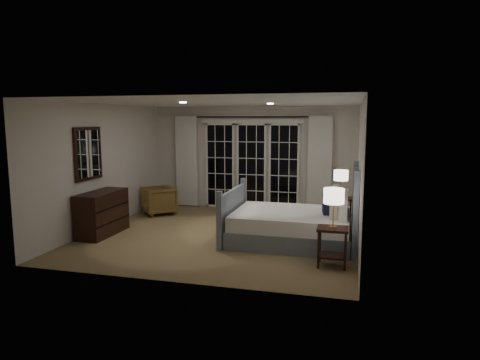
% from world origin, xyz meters
% --- Properties ---
extents(floor, '(5.00, 5.00, 0.00)m').
position_xyz_m(floor, '(0.00, 0.00, 0.00)').
color(floor, '#927A4F').
rests_on(floor, ground).
extents(ceiling, '(5.00, 5.00, 0.00)m').
position_xyz_m(ceiling, '(0.00, 0.00, 2.50)').
color(ceiling, white).
rests_on(ceiling, wall_back).
extents(wall_left, '(0.02, 5.00, 2.50)m').
position_xyz_m(wall_left, '(-2.50, 0.00, 1.25)').
color(wall_left, beige).
rests_on(wall_left, floor).
extents(wall_right, '(0.02, 5.00, 2.50)m').
position_xyz_m(wall_right, '(2.50, 0.00, 1.25)').
color(wall_right, beige).
rests_on(wall_right, floor).
extents(wall_back, '(5.00, 0.02, 2.50)m').
position_xyz_m(wall_back, '(0.00, 2.50, 1.25)').
color(wall_back, beige).
rests_on(wall_back, floor).
extents(wall_front, '(5.00, 0.02, 2.50)m').
position_xyz_m(wall_front, '(0.00, -2.50, 1.25)').
color(wall_front, beige).
rests_on(wall_front, floor).
extents(french_doors, '(2.50, 0.04, 2.20)m').
position_xyz_m(french_doors, '(0.00, 2.46, 1.09)').
color(french_doors, black).
rests_on(french_doors, wall_back).
extents(curtain_rod, '(3.50, 0.03, 0.03)m').
position_xyz_m(curtain_rod, '(0.00, 2.40, 2.25)').
color(curtain_rod, black).
rests_on(curtain_rod, wall_back).
extents(curtain_left, '(0.55, 0.10, 2.25)m').
position_xyz_m(curtain_left, '(-1.65, 2.38, 1.15)').
color(curtain_left, white).
rests_on(curtain_left, curtain_rod).
extents(curtain_right, '(0.55, 0.10, 2.25)m').
position_xyz_m(curtain_right, '(1.65, 2.38, 1.15)').
color(curtain_right, white).
rests_on(curtain_right, curtain_rod).
extents(downlight_a, '(0.12, 0.12, 0.01)m').
position_xyz_m(downlight_a, '(0.80, 0.60, 2.49)').
color(downlight_a, white).
rests_on(downlight_a, ceiling).
extents(downlight_b, '(0.12, 0.12, 0.01)m').
position_xyz_m(downlight_b, '(-0.60, -0.40, 2.49)').
color(downlight_b, white).
rests_on(downlight_b, ceiling).
extents(bed, '(2.26, 1.62, 1.32)m').
position_xyz_m(bed, '(1.42, -0.18, 0.33)').
color(bed, slate).
rests_on(bed, floor).
extents(nightstand_left, '(0.46, 0.37, 0.60)m').
position_xyz_m(nightstand_left, '(2.12, -1.32, 0.39)').
color(nightstand_left, black).
rests_on(nightstand_left, floor).
extents(nightstand_right, '(0.49, 0.39, 0.63)m').
position_xyz_m(nightstand_right, '(2.17, 1.05, 0.42)').
color(nightstand_right, black).
rests_on(nightstand_right, floor).
extents(lamp_left, '(0.31, 0.31, 0.59)m').
position_xyz_m(lamp_left, '(2.12, -1.32, 1.07)').
color(lamp_left, '#B08B46').
rests_on(lamp_left, nightstand_left).
extents(lamp_right, '(0.29, 0.29, 0.55)m').
position_xyz_m(lamp_right, '(2.17, 1.05, 1.08)').
color(lamp_right, '#B08B46').
rests_on(lamp_right, nightstand_right).
extents(armchair, '(0.98, 0.98, 0.64)m').
position_xyz_m(armchair, '(-1.95, 1.34, 0.32)').
color(armchair, brown).
rests_on(armchair, floor).
extents(dresser, '(0.50, 1.17, 0.83)m').
position_xyz_m(dresser, '(-2.23, -0.57, 0.41)').
color(dresser, black).
rests_on(dresser, floor).
extents(mirror, '(0.05, 0.85, 1.00)m').
position_xyz_m(mirror, '(-2.47, -0.57, 1.55)').
color(mirror, black).
rests_on(mirror, wall_left).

